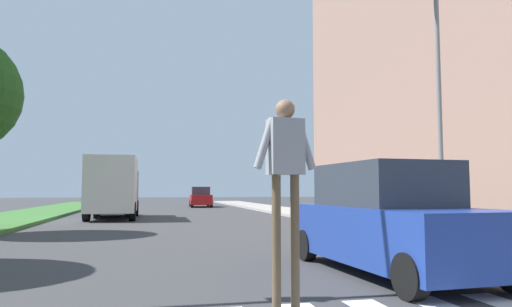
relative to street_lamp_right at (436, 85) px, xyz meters
name	(u,v)px	position (x,y,z in m)	size (l,w,h in m)	color
ground_plane	(169,217)	(-7.29, 14.22, -4.59)	(140.00, 140.00, 0.00)	#38383A
median_strip	(6,220)	(-15.01, 12.22, -4.52)	(4.06, 64.00, 0.15)	#386B2D
sidewalk_right	(316,216)	(0.60, 12.22, -4.52)	(3.00, 64.00, 0.15)	#9E9991
street_lamp_right	(436,85)	(0.00, 0.00, 0.00)	(1.02, 0.24, 7.50)	slate
pedestrian_performer	(285,174)	(-6.77, -7.25, -2.93)	(0.75, 0.28, 2.49)	brown
suv_crossing	(389,221)	(-4.03, -4.47, -3.66)	(2.21, 4.70, 1.97)	navy
sedan_midblock	(112,202)	(-10.37, 15.01, -3.80)	(2.11, 4.19, 1.72)	#474C51
sedan_distant	(201,198)	(-4.08, 28.84, -3.79)	(1.98, 4.44, 1.76)	maroon
truck_box_delivery	(114,187)	(-10.16, 12.99, -2.96)	(2.40, 6.20, 3.10)	navy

